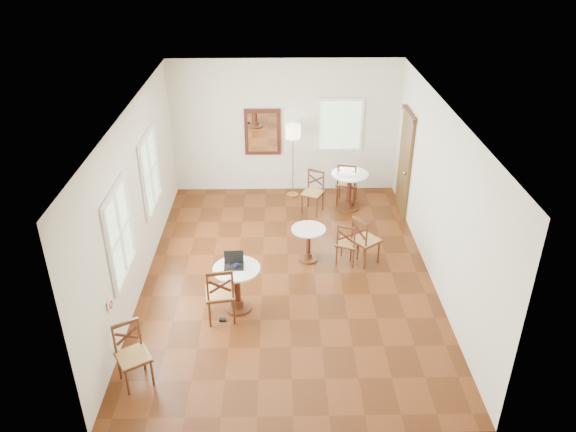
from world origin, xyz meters
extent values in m
plane|color=#58280F|center=(0.00, 0.00, 0.00)|extent=(7.00, 7.00, 0.00)
cube|color=silver|center=(0.00, 3.50, 1.50)|extent=(5.00, 0.02, 3.00)
cube|color=silver|center=(0.00, -3.50, 1.50)|extent=(5.00, 0.02, 3.00)
cube|color=silver|center=(-2.50, 0.00, 1.50)|extent=(0.02, 7.00, 3.00)
cube|color=silver|center=(2.50, 0.00, 1.50)|extent=(0.02, 7.00, 3.00)
cube|color=white|center=(0.00, 0.00, 3.00)|extent=(5.00, 7.00, 0.02)
cube|color=#543918|center=(2.46, 2.40, 1.05)|extent=(0.06, 0.90, 2.10)
cube|color=#4E2713|center=(2.44, 2.40, 2.15)|extent=(0.08, 1.02, 0.08)
sphere|color=#BF8C3F|center=(2.40, 2.08, 1.00)|extent=(0.07, 0.07, 0.07)
cube|color=#431A12|center=(-0.50, 3.46, 1.40)|extent=(0.80, 0.05, 1.05)
cube|color=white|center=(-0.50, 3.43, 1.40)|extent=(0.64, 0.02, 0.88)
cube|color=white|center=(-2.47, -2.10, 0.95)|extent=(0.02, 0.16, 0.16)
torus|color=red|center=(-2.46, -2.10, 0.95)|extent=(0.02, 0.12, 0.12)
cube|color=white|center=(-2.47, -1.20, 1.55)|extent=(0.06, 1.22, 1.42)
cube|color=white|center=(-2.47, 1.00, 1.55)|extent=(0.06, 1.22, 1.42)
cube|color=white|center=(1.20, 3.47, 1.55)|extent=(1.02, 0.06, 1.22)
cylinder|color=#4E2713|center=(-0.83, -0.99, 0.02)|extent=(0.42, 0.42, 0.04)
cylinder|color=#4E2713|center=(-0.83, -0.99, 0.11)|extent=(0.17, 0.17, 0.13)
cylinder|color=#431A12|center=(-0.83, -0.99, 0.42)|extent=(0.10, 0.10, 0.64)
cylinder|color=#4E2713|center=(-0.83, -0.99, 0.72)|extent=(0.15, 0.15, 0.06)
cylinder|color=white|center=(-0.83, -0.99, 0.77)|extent=(0.74, 0.74, 0.03)
cylinder|color=#4E2713|center=(0.37, 0.45, 0.02)|extent=(0.36, 0.36, 0.04)
cylinder|color=#4E2713|center=(0.37, 0.45, 0.09)|extent=(0.14, 0.14, 0.11)
cylinder|color=#431A12|center=(0.37, 0.45, 0.36)|extent=(0.08, 0.08, 0.53)
cylinder|color=#4E2713|center=(0.37, 0.45, 0.60)|extent=(0.12, 0.12, 0.05)
cylinder|color=white|center=(0.37, 0.45, 0.64)|extent=(0.62, 0.62, 0.03)
cylinder|color=#4E2713|center=(1.35, 2.47, 0.02)|extent=(0.45, 0.45, 0.04)
cylinder|color=#4E2713|center=(1.35, 2.47, 0.11)|extent=(0.18, 0.18, 0.13)
cylinder|color=#431A12|center=(1.35, 2.47, 0.45)|extent=(0.10, 0.10, 0.67)
cylinder|color=#4E2713|center=(1.35, 2.47, 0.76)|extent=(0.16, 0.16, 0.07)
cylinder|color=white|center=(1.35, 2.47, 0.81)|extent=(0.79, 0.79, 0.03)
cylinder|color=#4E2713|center=(-0.92, -1.00, 0.23)|extent=(0.04, 0.04, 0.47)
cylinder|color=#4E2713|center=(-0.86, -1.37, 0.23)|extent=(0.04, 0.04, 0.47)
cylinder|color=#4E2713|center=(-1.29, -1.06, 0.23)|extent=(0.04, 0.04, 0.47)
cylinder|color=#4E2713|center=(-1.23, -1.43, 0.23)|extent=(0.04, 0.04, 0.47)
cube|color=#4E2713|center=(-1.08, -1.22, 0.47)|extent=(0.52, 0.52, 0.03)
cube|color=#AC7E45|center=(-1.08, -1.22, 0.49)|extent=(0.50, 0.50, 0.04)
cylinder|color=#4E2713|center=(-0.86, -1.37, 0.72)|extent=(0.04, 0.04, 0.52)
cylinder|color=#4E2713|center=(-1.23, -1.43, 0.72)|extent=(0.04, 0.04, 0.52)
cube|color=#4E2713|center=(-1.05, -1.40, 0.96)|extent=(0.39, 0.10, 0.05)
cube|color=#431A12|center=(-1.05, -1.40, 0.73)|extent=(0.33, 0.08, 0.23)
cube|color=#431A12|center=(-1.05, -1.40, 0.73)|extent=(0.33, 0.08, 0.23)
cylinder|color=#4E2713|center=(-2.17, -2.81, 0.21)|extent=(0.03, 0.03, 0.43)
cylinder|color=#4E2713|center=(-2.35, -2.51, 0.21)|extent=(0.03, 0.03, 0.43)
cylinder|color=#4E2713|center=(-1.88, -2.63, 0.21)|extent=(0.03, 0.03, 0.43)
cylinder|color=#4E2713|center=(-2.05, -2.34, 0.21)|extent=(0.03, 0.03, 0.43)
cube|color=#4E2713|center=(-2.11, -2.57, 0.43)|extent=(0.58, 0.58, 0.03)
cube|color=#AC7E45|center=(-2.11, -2.57, 0.45)|extent=(0.55, 0.55, 0.04)
cylinder|color=#4E2713|center=(-2.35, -2.51, 0.67)|extent=(0.03, 0.03, 0.48)
cylinder|color=#4E2713|center=(-2.05, -2.34, 0.67)|extent=(0.03, 0.03, 0.48)
cube|color=#4E2713|center=(-2.20, -2.42, 0.89)|extent=(0.33, 0.22, 0.05)
cube|color=#431A12|center=(-2.20, -2.42, 0.68)|extent=(0.28, 0.18, 0.21)
cube|color=#431A12|center=(-2.20, -2.42, 0.68)|extent=(0.28, 0.18, 0.21)
cylinder|color=#4E2713|center=(1.29, 0.45, 0.19)|extent=(0.03, 0.03, 0.39)
cylinder|color=#4E2713|center=(1.17, 0.16, 0.19)|extent=(0.03, 0.03, 0.39)
cylinder|color=#4E2713|center=(1.00, 0.57, 0.19)|extent=(0.03, 0.03, 0.39)
cylinder|color=#4E2713|center=(0.88, 0.28, 0.19)|extent=(0.03, 0.03, 0.39)
cube|color=#4E2713|center=(1.08, 0.37, 0.39)|extent=(0.50, 0.50, 0.03)
cube|color=#AC7E45|center=(1.08, 0.37, 0.41)|extent=(0.48, 0.48, 0.03)
cylinder|color=#4E2713|center=(1.17, 0.16, 0.61)|extent=(0.03, 0.03, 0.43)
cylinder|color=#4E2713|center=(0.88, 0.28, 0.61)|extent=(0.03, 0.03, 0.43)
cube|color=#4E2713|center=(1.02, 0.22, 0.80)|extent=(0.32, 0.15, 0.04)
cube|color=#431A12|center=(1.02, 0.22, 0.61)|extent=(0.27, 0.13, 0.19)
cube|color=#431A12|center=(1.02, 0.22, 0.61)|extent=(0.27, 0.13, 0.19)
cylinder|color=#4E2713|center=(1.65, 0.34, 0.22)|extent=(0.04, 0.04, 0.44)
cylinder|color=#4E2713|center=(1.37, 0.12, 0.22)|extent=(0.04, 0.04, 0.44)
cylinder|color=#4E2713|center=(1.43, 0.62, 0.22)|extent=(0.04, 0.04, 0.44)
cylinder|color=#4E2713|center=(1.15, 0.40, 0.22)|extent=(0.04, 0.04, 0.44)
cube|color=#4E2713|center=(1.40, 0.37, 0.45)|extent=(0.60, 0.60, 0.03)
cube|color=#AC7E45|center=(1.40, 0.37, 0.46)|extent=(0.58, 0.58, 0.04)
cylinder|color=#4E2713|center=(1.37, 0.12, 0.69)|extent=(0.04, 0.04, 0.49)
cylinder|color=#4E2713|center=(1.15, 0.40, 0.69)|extent=(0.04, 0.04, 0.49)
cube|color=#4E2713|center=(1.26, 0.26, 0.91)|extent=(0.25, 0.32, 0.05)
cube|color=#431A12|center=(1.26, 0.26, 0.70)|extent=(0.21, 0.27, 0.22)
cube|color=#431A12|center=(1.26, 0.26, 0.70)|extent=(0.21, 0.27, 0.22)
cylinder|color=#4E2713|center=(1.56, 2.90, 0.23)|extent=(0.04, 0.04, 0.46)
cylinder|color=#4E2713|center=(1.47, 2.54, 0.23)|extent=(0.04, 0.04, 0.46)
cylinder|color=#4E2713|center=(1.20, 2.99, 0.23)|extent=(0.04, 0.04, 0.46)
cylinder|color=#4E2713|center=(1.11, 2.63, 0.23)|extent=(0.04, 0.04, 0.46)
cube|color=#4E2713|center=(1.34, 2.77, 0.47)|extent=(0.55, 0.55, 0.03)
cube|color=#AC7E45|center=(1.34, 2.77, 0.48)|extent=(0.53, 0.53, 0.04)
cylinder|color=#4E2713|center=(1.47, 2.54, 0.72)|extent=(0.04, 0.04, 0.52)
cylinder|color=#4E2713|center=(1.11, 2.63, 0.72)|extent=(0.04, 0.04, 0.52)
cube|color=#4E2713|center=(1.29, 2.59, 0.96)|extent=(0.39, 0.13, 0.05)
cube|color=#431A12|center=(1.29, 2.59, 0.73)|extent=(0.33, 0.11, 0.23)
cube|color=#431A12|center=(1.29, 2.59, 0.73)|extent=(0.33, 0.11, 0.23)
cylinder|color=#4E2713|center=(0.33, 2.28, 0.21)|extent=(0.03, 0.03, 0.42)
cylinder|color=#4E2713|center=(0.48, 2.58, 0.21)|extent=(0.03, 0.03, 0.42)
cylinder|color=#4E2713|center=(0.64, 2.13, 0.21)|extent=(0.03, 0.03, 0.42)
cylinder|color=#4E2713|center=(0.79, 2.43, 0.21)|extent=(0.03, 0.03, 0.42)
cube|color=#4E2713|center=(0.56, 2.35, 0.43)|extent=(0.56, 0.56, 0.03)
cube|color=#AC7E45|center=(0.56, 2.35, 0.44)|extent=(0.53, 0.53, 0.04)
cylinder|color=#4E2713|center=(0.48, 2.58, 0.66)|extent=(0.03, 0.03, 0.47)
cylinder|color=#4E2713|center=(0.79, 2.43, 0.66)|extent=(0.03, 0.03, 0.47)
cube|color=#4E2713|center=(0.63, 2.51, 0.88)|extent=(0.34, 0.19, 0.05)
cube|color=#431A12|center=(0.63, 2.51, 0.67)|extent=(0.28, 0.16, 0.21)
cube|color=#431A12|center=(0.63, 2.51, 0.67)|extent=(0.28, 0.16, 0.21)
cylinder|color=#BF8C3F|center=(0.16, 3.15, 0.01)|extent=(0.27, 0.27, 0.03)
cylinder|color=#BF8C3F|center=(0.16, 3.15, 0.76)|extent=(0.02, 0.02, 1.52)
cylinder|color=beige|center=(0.16, 3.15, 1.52)|extent=(0.32, 0.32, 0.29)
cube|color=black|center=(-0.87, -0.96, 0.79)|extent=(0.31, 0.23, 0.02)
cube|color=black|center=(-0.87, -0.96, 0.80)|extent=(0.25, 0.14, 0.00)
cube|color=black|center=(-0.87, -0.85, 0.90)|extent=(0.31, 0.08, 0.21)
cube|color=silver|center=(-0.87, -0.85, 0.90)|extent=(0.27, 0.06, 0.17)
ellipsoid|color=black|center=(-0.93, -0.89, 0.80)|extent=(0.11, 0.09, 0.04)
cylinder|color=black|center=(-0.82, -0.99, 0.82)|extent=(0.06, 0.06, 0.08)
torus|color=black|center=(-0.78, -0.99, 0.82)|extent=(0.05, 0.01, 0.05)
cylinder|color=white|center=(-0.83, -0.99, 0.83)|extent=(0.05, 0.05, 0.09)
cube|color=black|center=(-1.06, -1.30, 0.02)|extent=(0.10, 0.06, 0.04)
camera|label=1|loc=(-0.16, -8.26, 5.62)|focal=34.90mm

